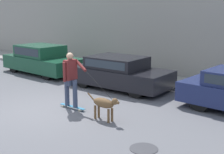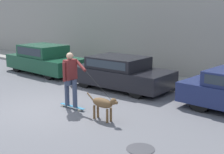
# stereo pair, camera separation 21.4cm
# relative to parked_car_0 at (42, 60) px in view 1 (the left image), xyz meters

# --- Properties ---
(ground_plane) EXTENTS (36.00, 36.00, 0.00)m
(ground_plane) POSITION_rel_parked_car_0_xyz_m (4.74, -3.61, -0.67)
(ground_plane) COLOR slate
(back_wall) EXTENTS (32.00, 0.30, 4.05)m
(back_wall) POSITION_rel_parked_car_0_xyz_m (4.74, 3.25, 1.36)
(back_wall) COLOR #9E998E
(back_wall) RESTS_ON ground_plane
(sidewalk_curb) EXTENTS (30.00, 2.08, 0.13)m
(sidewalk_curb) POSITION_rel_parked_car_0_xyz_m (4.74, 2.03, -0.60)
(sidewalk_curb) COLOR gray
(sidewalk_curb) RESTS_ON ground_plane
(parked_car_0) EXTENTS (4.33, 1.95, 1.40)m
(parked_car_0) POSITION_rel_parked_car_0_xyz_m (0.00, 0.00, 0.00)
(parked_car_0) COLOR black
(parked_car_0) RESTS_ON ground_plane
(parked_car_1) EXTENTS (4.11, 1.99, 1.28)m
(parked_car_1) POSITION_rel_parked_car_0_xyz_m (4.84, -0.00, -0.04)
(parked_car_1) COLOR black
(parked_car_1) RESTS_ON ground_plane
(dog) EXTENTS (1.19, 0.30, 0.73)m
(dog) POSITION_rel_parked_car_0_xyz_m (6.79, -3.22, -0.18)
(dog) COLOR brown
(dog) RESTS_ON ground_plane
(skateboarder) EXTENTS (2.38, 0.60, 1.80)m
(skateboarder) POSITION_rel_parked_car_0_xyz_m (5.27, -3.06, 0.36)
(skateboarder) COLOR beige
(skateboarder) RESTS_ON ground_plane
(manhole_cover) EXTENTS (0.65, 0.65, 0.01)m
(manhole_cover) POSITION_rel_parked_car_0_xyz_m (8.69, -4.09, -0.66)
(manhole_cover) COLOR #38383D
(manhole_cover) RESTS_ON ground_plane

